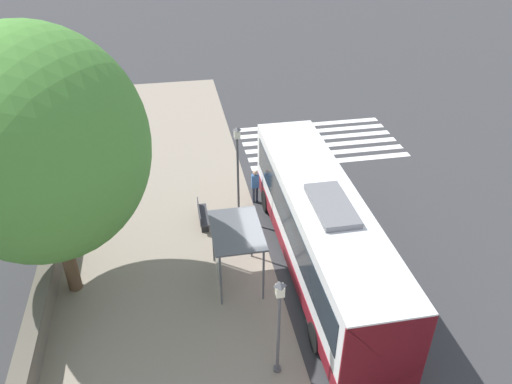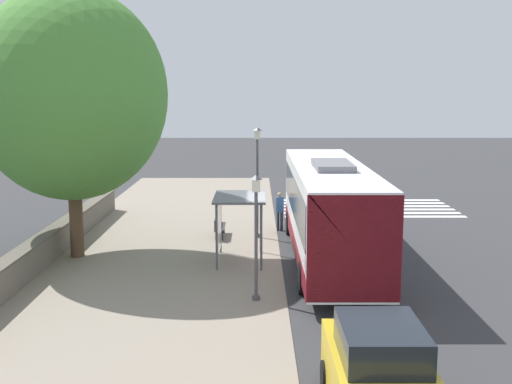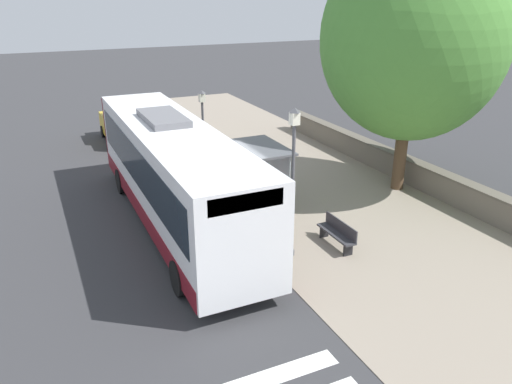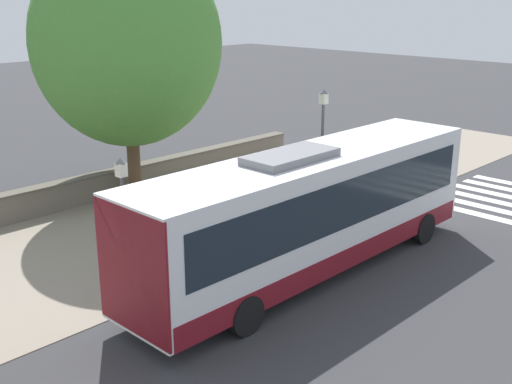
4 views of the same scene
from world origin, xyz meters
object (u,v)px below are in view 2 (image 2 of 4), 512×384
object	(u,v)px
parked_car_behind_bus	(381,375)
shade_tree	(73,94)
bus_shelter	(238,207)
pedestrian	(282,208)
street_lamp_near	(258,226)
street_lamp_far	(260,173)
bench	(221,226)
bus	(331,209)

from	to	relation	value
parked_car_behind_bus	shade_tree	bearing A→B (deg)	126.65
bus_shelter	pedestrian	size ratio (longest dim) A/B	1.59
shade_tree	street_lamp_near	bearing A→B (deg)	-36.99
street_lamp_near	shade_tree	world-z (taller)	shade_tree
street_lamp_far	parked_car_behind_bus	world-z (taller)	street_lamp_far
pedestrian	bench	bearing A→B (deg)	-154.41
bus_shelter	parked_car_behind_bus	world-z (taller)	bus_shelter
pedestrian	bench	world-z (taller)	pedestrian
parked_car_behind_bus	pedestrian	bearing A→B (deg)	94.29
bus	parked_car_behind_bus	xyz separation A→B (m)	(-0.33, -11.55, -0.99)
bus	pedestrian	size ratio (longest dim) A/B	7.13
pedestrian	parked_car_behind_bus	xyz separation A→B (m)	(1.25, -16.66, -0.07)
street_lamp_far	shade_tree	xyz separation A→B (m)	(-6.77, -3.14, 3.29)
pedestrian	bench	xyz separation A→B (m)	(-2.65, -1.27, -0.54)
bus_shelter	street_lamp_near	distance (m)	4.48
bench	street_lamp_far	xyz separation A→B (m)	(1.64, -0.11, 2.28)
pedestrian	bus	bearing A→B (deg)	-72.74
pedestrian	street_lamp_far	xyz separation A→B (m)	(-1.00, -1.38, 1.74)
parked_car_behind_bus	bus	bearing A→B (deg)	88.34
bus_shelter	shade_tree	distance (m)	7.22
bus	pedestrian	bearing A→B (deg)	107.26
street_lamp_far	shade_tree	bearing A→B (deg)	-155.15
street_lamp_near	street_lamp_far	world-z (taller)	street_lamp_far
bus_shelter	bench	size ratio (longest dim) A/B	1.59
street_lamp_near	bus_shelter	bearing A→B (deg)	99.64
bus_shelter	street_lamp_far	bearing A→B (deg)	78.05
street_lamp_near	parked_car_behind_bus	world-z (taller)	street_lamp_near
street_lamp_near	pedestrian	bearing A→B (deg)	83.71
bench	shade_tree	xyz separation A→B (m)	(-5.13, -3.25, 5.57)
bus_shelter	parked_car_behind_bus	distance (m)	11.93
bench	shade_tree	bearing A→B (deg)	-147.63
bus_shelter	street_lamp_near	size ratio (longest dim) A/B	0.73
street_lamp_far	parked_car_behind_bus	bearing A→B (deg)	-81.61
pedestrian	street_lamp_far	size ratio (longest dim) A/B	0.37
bus	pedestrian	distance (m)	5.42
bus	shade_tree	bearing A→B (deg)	176.45
bench	parked_car_behind_bus	xyz separation A→B (m)	(3.90, -15.39, 0.47)
pedestrian	street_lamp_far	world-z (taller)	street_lamp_far
street_lamp_far	shade_tree	size ratio (longest dim) A/B	0.47
bus	street_lamp_far	distance (m)	4.60
bus_shelter	pedestrian	bearing A→B (deg)	70.76
street_lamp_near	shade_tree	size ratio (longest dim) A/B	0.38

